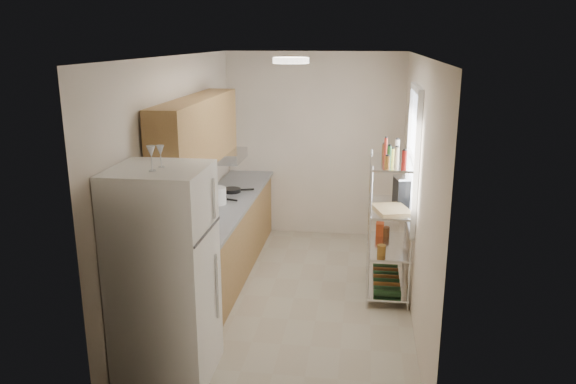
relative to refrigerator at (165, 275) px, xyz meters
name	(u,v)px	position (x,y,z in m)	size (l,w,h in m)	color
room	(295,184)	(0.87, 1.56, 0.40)	(2.52, 4.42, 2.62)	#B1A78F
counter_run	(222,242)	(-0.05, 2.00, -0.45)	(0.63, 3.51, 0.90)	#9E7043
upper_cabinets	(197,132)	(-0.18, 1.66, 0.91)	(0.33, 2.20, 0.72)	#9E7043
range_hood	(222,156)	(-0.13, 2.46, 0.49)	(0.50, 0.60, 0.12)	#B7BABC
window	(413,157)	(2.10, 1.91, 0.65)	(0.06, 1.00, 1.46)	white
bakers_rack	(390,198)	(1.88, 1.86, 0.21)	(0.45, 0.90, 1.73)	silver
ceiling_dome	(291,60)	(0.87, 1.26, 1.67)	(0.34, 0.34, 0.06)	white
refrigerator	(165,275)	(0.00, 0.00, 0.00)	(0.74, 0.74, 1.80)	white
wine_glass_a	(161,156)	(0.02, 0.01, 0.99)	(0.06, 0.06, 0.17)	silver
wine_glass_b	(152,158)	(0.00, -0.12, 1.00)	(0.07, 0.07, 0.19)	silver
rice_cooker	(216,196)	(-0.12, 2.05, 0.10)	(0.24, 0.24, 0.19)	white
frying_pan_large	(217,198)	(-0.15, 2.22, 0.02)	(0.24, 0.24, 0.04)	black
frying_pan_small	(232,190)	(-0.05, 2.58, 0.02)	(0.23, 0.23, 0.05)	black
cutting_board	(392,209)	(1.89, 1.70, 0.12)	(0.33, 0.43, 0.03)	tan
espresso_machine	(403,189)	(2.02, 2.05, 0.25)	(0.16, 0.25, 0.29)	black
storage_bag	(380,229)	(1.79, 2.19, -0.27)	(0.09, 0.13, 0.14)	#B53C16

